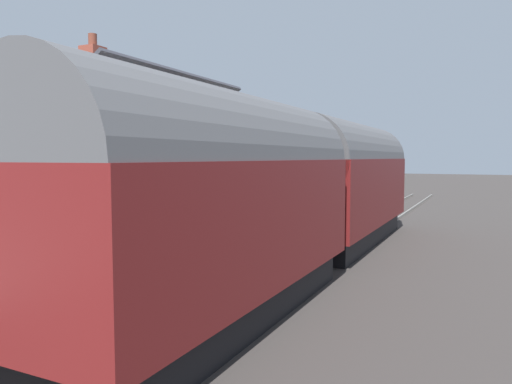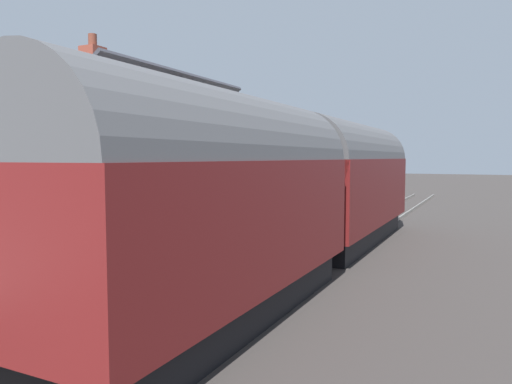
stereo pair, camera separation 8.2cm
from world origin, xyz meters
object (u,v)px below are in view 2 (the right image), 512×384
Objects in this scene: bench_by_lamp at (259,197)px; planter_under_sign at (295,189)px; station_building at (128,174)px; planter_bench_left at (32,242)px; planter_edge_near at (262,189)px; tree_far_right at (88,140)px; planter_bench_right at (241,201)px; planter_edge_far at (250,190)px; lamp_post_platform at (47,150)px; train at (304,188)px; bench_mid_platform at (298,191)px; station_sign_board at (311,179)px.

planter_under_sign reaches higher than bench_by_lamp.
station_building is 6.59m from bench_by_lamp.
planter_bench_left is at bearing 178.10° from bench_by_lamp.
tree_far_right is at bearing 121.34° from planter_edge_near.
planter_edge_far is at bearing 21.86° from planter_bench_right.
planter_under_sign reaches higher than planter_bench_left.
bench_by_lamp reaches higher than planter_bench_left.
lamp_post_platform reaches higher than bench_by_lamp.
station_building is 6.89× the size of planter_edge_near.
lamp_post_platform is (-19.21, -4.63, 2.00)m from planter_edge_near.
train is 10.90m from bench_mid_platform.
planter_under_sign is (1.34, 0.70, -0.02)m from bench_mid_platform.
planter_under_sign is (5.76, 0.61, -0.02)m from bench_by_lamp.
planter_edge_far is at bearing -164.86° from planter_edge_near.
planter_bench_right is 0.83× the size of planter_under_sign.
planter_bench_right reaches higher than planter_bench_left.
planter_under_sign is (1.61, -1.90, 0.02)m from planter_edge_far.
bench_by_lamp is at bearing 143.83° from station_sign_board.
train is 20.46× the size of planter_under_sign.
bench_by_lamp is 8.26m from planter_edge_near.
planter_edge_far is 15.15m from planter_bench_left.
planter_under_sign is 0.15× the size of tree_far_right.
station_building is 4.90m from planter_bench_left.
train is at bearing -145.97° from planter_edge_far.
lamp_post_platform is 13.87m from station_sign_board.
tree_far_right is at bearing 106.97° from planter_under_sign.
station_building reaches higher than planter_bench_left.
bench_mid_platform is 15.27m from planter_bench_left.
planter_edge_near is 18.61m from planter_bench_left.
train reaches higher than planter_bench_right.
planter_under_sign is at bearing 0.87° from planter_bench_left.
station_sign_board is at bearing -20.44° from station_building.
tree_far_right is at bearing 43.36° from lamp_post_platform.
planter_bench_left is at bearing -138.46° from tree_far_right.
train is 12.77× the size of bench_mid_platform.
station_building is 12.15m from planter_under_sign.
bench_by_lamp is 4.85m from planter_edge_far.
bench_by_lamp is at bearing -14.13° from station_building.
tree_far_right reaches higher than planter_edge_near.
planter_bench_right is 11.93m from lamp_post_platform.
planter_bench_left is 0.24× the size of lamp_post_platform.
tree_far_right is (13.99, 13.21, 0.87)m from lamp_post_platform.
planter_bench_right is at bearing 41.53° from train.
bench_by_lamp reaches higher than planter_edge_near.
planter_under_sign is 17.65m from lamp_post_platform.
bench_mid_platform is 1.93× the size of planter_bench_right.
station_sign_board reaches higher than bench_by_lamp.
station_sign_board reaches higher than planter_under_sign.
station_sign_board is at bearing -147.33° from bench_mid_platform.
planter_under_sign is at bearing 6.07° from bench_by_lamp.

